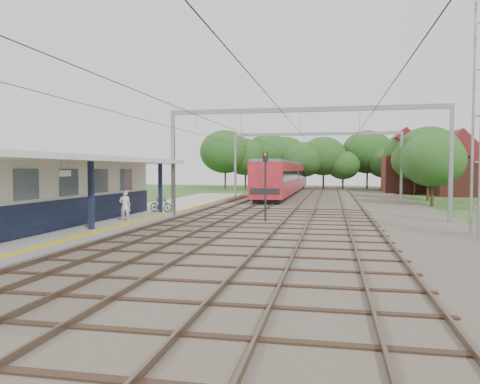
# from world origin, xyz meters

# --- Properties ---
(ground) EXTENTS (160.00, 160.00, 0.00)m
(ground) POSITION_xyz_m (0.00, 0.00, 0.00)
(ground) COLOR #2D4C1E
(ground) RESTS_ON ground
(ballast_bed) EXTENTS (18.00, 90.00, 0.10)m
(ballast_bed) POSITION_xyz_m (4.00, 30.00, 0.05)
(ballast_bed) COLOR #473D33
(ballast_bed) RESTS_ON ground
(platform) EXTENTS (5.00, 52.00, 0.35)m
(platform) POSITION_xyz_m (-7.50, 14.00, 0.17)
(platform) COLOR gray
(platform) RESTS_ON ground
(yellow_stripe) EXTENTS (0.45, 52.00, 0.01)m
(yellow_stripe) POSITION_xyz_m (-5.25, 14.00, 0.35)
(yellow_stripe) COLOR yellow
(yellow_stripe) RESTS_ON platform
(station_building) EXTENTS (3.41, 18.00, 3.40)m
(station_building) POSITION_xyz_m (-8.88, 7.00, 2.04)
(station_building) COLOR beige
(station_building) RESTS_ON platform
(canopy) EXTENTS (6.40, 20.00, 3.44)m
(canopy) POSITION_xyz_m (-7.77, 6.00, 3.64)
(canopy) COLOR #101734
(canopy) RESTS_ON platform
(rail_tracks) EXTENTS (11.80, 88.00, 0.15)m
(rail_tracks) POSITION_xyz_m (1.50, 30.00, 0.18)
(rail_tracks) COLOR brown
(rail_tracks) RESTS_ON ballast_bed
(catenary_system) EXTENTS (17.22, 88.00, 7.00)m
(catenary_system) POSITION_xyz_m (3.39, 25.28, 5.51)
(catenary_system) COLOR gray
(catenary_system) RESTS_ON ground
(tree_band) EXTENTS (31.72, 30.88, 8.82)m
(tree_band) POSITION_xyz_m (3.84, 57.12, 4.92)
(tree_band) COLOR #382619
(tree_band) RESTS_ON ground
(house_near) EXTENTS (7.00, 6.12, 7.89)m
(house_near) POSITION_xyz_m (21.00, 46.00, 2.99)
(house_near) COLOR brown
(house_near) RESTS_ON ground
(house_far) EXTENTS (8.00, 6.12, 8.66)m
(house_far) POSITION_xyz_m (16.00, 52.00, 3.23)
(house_far) COLOR brown
(house_far) RESTS_ON ground
(person) EXTENTS (0.72, 0.61, 1.68)m
(person) POSITION_xyz_m (-5.95, 9.73, 1.19)
(person) COLOR silver
(person) RESTS_ON platform
(bicycle) EXTENTS (1.64, 0.65, 0.96)m
(bicycle) POSITION_xyz_m (-5.87, 15.00, 0.83)
(bicycle) COLOR black
(bicycle) RESTS_ON platform
(train) EXTENTS (3.05, 38.02, 4.00)m
(train) POSITION_xyz_m (-0.50, 44.78, 2.23)
(train) COLOR black
(train) RESTS_ON ballast_bed
(signal_post) EXTENTS (0.33, 0.30, 4.16)m
(signal_post) POSITION_xyz_m (1.35, 13.16, 2.57)
(signal_post) COLOR black
(signal_post) RESTS_ON ground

